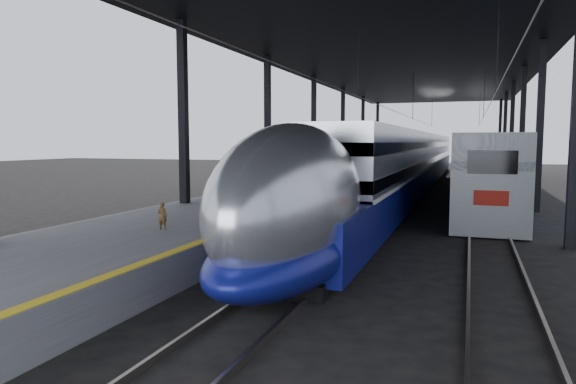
% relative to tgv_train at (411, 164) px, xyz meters
% --- Properties ---
extents(ground, '(160.00, 160.00, 0.00)m').
position_rel_tgv_train_xyz_m(ground, '(-2.00, -24.87, -2.04)').
color(ground, black).
rests_on(ground, ground).
extents(platform, '(6.00, 80.00, 1.00)m').
position_rel_tgv_train_xyz_m(platform, '(-5.50, -4.87, -1.54)').
color(platform, '#4C4C4F').
rests_on(platform, ground).
extents(yellow_strip, '(0.30, 80.00, 0.01)m').
position_rel_tgv_train_xyz_m(yellow_strip, '(-2.70, -4.87, -1.04)').
color(yellow_strip, gold).
rests_on(yellow_strip, platform).
extents(rails, '(6.52, 80.00, 0.16)m').
position_rel_tgv_train_xyz_m(rails, '(2.50, -4.87, -1.96)').
color(rails, slate).
rests_on(rails, ground).
extents(canopy, '(18.00, 75.00, 9.47)m').
position_rel_tgv_train_xyz_m(canopy, '(-0.10, -4.87, 7.07)').
color(canopy, black).
rests_on(canopy, ground).
extents(tgv_train, '(3.04, 65.20, 4.36)m').
position_rel_tgv_train_xyz_m(tgv_train, '(0.00, 0.00, 0.00)').
color(tgv_train, '#B0B3B7').
rests_on(tgv_train, ground).
extents(second_train, '(2.97, 56.05, 4.09)m').
position_rel_tgv_train_xyz_m(second_train, '(5.00, 8.21, 0.03)').
color(second_train, navy).
rests_on(second_train, ground).
extents(child, '(0.34, 0.25, 0.85)m').
position_rel_tgv_train_xyz_m(child, '(-4.80, -26.23, -0.62)').
color(child, '#50371A').
rests_on(child, platform).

